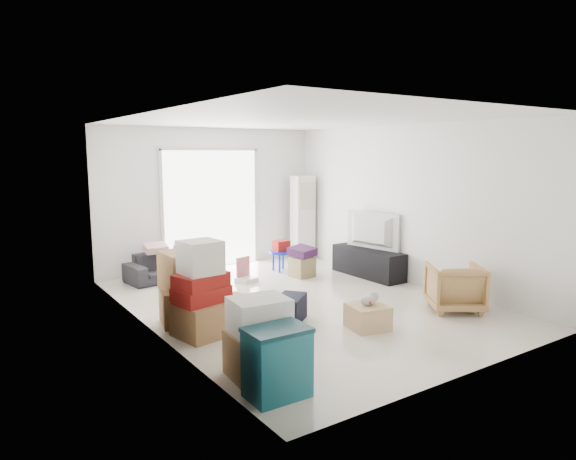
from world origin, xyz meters
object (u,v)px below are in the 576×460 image
(armchair, at_px, (455,285))
(wood_crate, at_px, (368,317))
(ac_tower, at_px, (303,217))
(ottoman, at_px, (302,267))
(tv_console, at_px, (368,263))
(storage_bins, at_px, (277,362))
(sofa, at_px, (174,260))
(television, at_px, (368,245))
(kids_table, at_px, (281,250))

(armchair, height_order, wood_crate, armchair)
(ac_tower, xyz_separation_m, armchair, (-0.33, -4.18, -0.51))
(ac_tower, xyz_separation_m, ottoman, (-0.97, -1.35, -0.69))
(armchair, bearing_deg, tv_console, -65.10)
(storage_bins, bearing_deg, armchair, 12.65)
(tv_console, distance_m, armchair, 2.24)
(sofa, bearing_deg, ottoman, -38.03)
(sofa, distance_m, storage_bins, 4.91)
(television, distance_m, storage_bins, 4.92)
(armchair, bearing_deg, storage_bins, 47.40)
(ac_tower, distance_m, ottoman, 1.80)
(kids_table, distance_m, wood_crate, 3.44)
(ac_tower, height_order, kids_table, ac_tower)
(tv_console, bearing_deg, kids_table, 131.07)
(tv_console, xyz_separation_m, storage_bins, (-3.90, -3.00, 0.08))
(television, height_order, armchair, armchair)
(television, distance_m, armchair, 2.25)
(wood_crate, bearing_deg, ac_tower, 65.09)
(ac_tower, distance_m, sofa, 2.99)
(ottoman, bearing_deg, wood_crate, -108.61)
(ac_tower, xyz_separation_m, sofa, (-2.94, -0.15, -0.55))
(television, relative_size, ottoman, 3.17)
(television, height_order, ottoman, television)
(tv_console, height_order, wood_crate, tv_console)
(ottoman, bearing_deg, storage_bins, -128.42)
(kids_table, height_order, wood_crate, kids_table)
(television, height_order, storage_bins, storage_bins)
(sofa, bearing_deg, kids_table, -23.91)
(wood_crate, bearing_deg, armchair, -4.38)
(kids_table, bearing_deg, armchair, -78.61)
(ac_tower, height_order, wood_crate, ac_tower)
(television, relative_size, kids_table, 1.97)
(storage_bins, bearing_deg, ac_tower, 52.26)
(sofa, xyz_separation_m, storage_bins, (-0.91, -4.82, 0.01))
(armchair, distance_m, storage_bins, 3.60)
(storage_bins, height_order, wood_crate, storage_bins)
(tv_console, height_order, ottoman, tv_console)
(storage_bins, distance_m, kids_table, 5.09)
(ac_tower, distance_m, armchair, 4.23)
(armchair, relative_size, storage_bins, 1.11)
(ottoman, relative_size, kids_table, 0.62)
(ac_tower, distance_m, tv_console, 2.07)
(tv_console, relative_size, sofa, 0.90)
(sofa, relative_size, ottoman, 4.61)
(tv_console, bearing_deg, wood_crate, -132.85)
(armchair, relative_size, ottoman, 2.02)
(kids_table, bearing_deg, sofa, 162.83)
(storage_bins, xyz_separation_m, wood_crate, (1.96, 0.91, -0.18))
(ac_tower, relative_size, kids_table, 2.99)
(storage_bins, height_order, ottoman, storage_bins)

